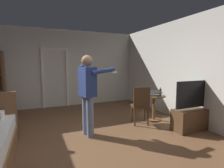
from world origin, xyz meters
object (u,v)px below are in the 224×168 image
at_px(side_table, 154,104).
at_px(wooden_chair, 141,104).
at_px(person_blue_shirt, 88,90).
at_px(bottle_on_table, 160,92).
at_px(suitcase_dark, 5,110).
at_px(tv_flatscreen, 193,115).
at_px(laptop, 154,94).

height_order(side_table, wooden_chair, wooden_chair).
bearing_deg(side_table, person_blue_shirt, -171.59).
height_order(bottle_on_table, person_blue_shirt, person_blue_shirt).
distance_m(bottle_on_table, wooden_chair, 0.73).
bearing_deg(suitcase_dark, tv_flatscreen, -44.53).
bearing_deg(wooden_chair, person_blue_shirt, -174.63).
bearing_deg(laptop, wooden_chair, -167.28).
distance_m(bottle_on_table, person_blue_shirt, 2.13).
bearing_deg(suitcase_dark, person_blue_shirt, -60.28).
height_order(person_blue_shirt, suitcase_dark, person_blue_shirt).
bearing_deg(tv_flatscreen, laptop, 115.72).
bearing_deg(laptop, bottle_on_table, -11.94).
height_order(bottle_on_table, suitcase_dark, bottle_on_table).
height_order(tv_flatscreen, laptop, tv_flatscreen).
relative_size(laptop, bottle_on_table, 1.66).
distance_m(side_table, suitcase_dark, 4.39).
relative_size(bottle_on_table, person_blue_shirt, 0.13).
relative_size(tv_flatscreen, person_blue_shirt, 0.67).
height_order(bottle_on_table, wooden_chair, wooden_chair).
height_order(wooden_chair, suitcase_dark, wooden_chair).
distance_m(bottle_on_table, suitcase_dark, 4.58).
xyz_separation_m(side_table, wooden_chair, (-0.54, -0.16, 0.07)).
bearing_deg(person_blue_shirt, bottle_on_table, 5.72).
bearing_deg(wooden_chair, tv_flatscreen, -40.27).
xyz_separation_m(tv_flatscreen, side_table, (-0.41, 0.96, 0.12)).
bearing_deg(laptop, side_table, 49.47).
distance_m(laptop, suitcase_dark, 4.41).
xyz_separation_m(side_table, suitcase_dark, (-3.88, 2.05, -0.26)).
xyz_separation_m(person_blue_shirt, suitcase_dark, (-1.90, 2.34, -0.81)).
bearing_deg(person_blue_shirt, tv_flatscreen, -15.76).
bearing_deg(suitcase_dark, side_table, -37.29).
xyz_separation_m(tv_flatscreen, bottle_on_table, (-0.27, 0.88, 0.44)).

